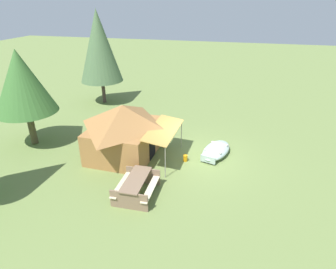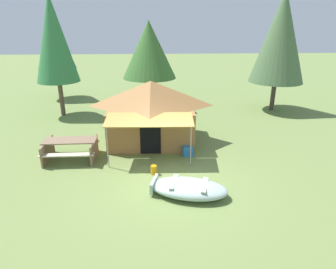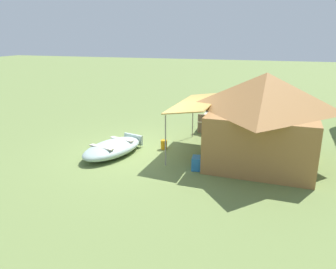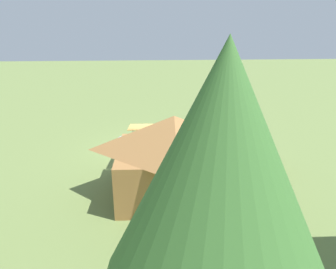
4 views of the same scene
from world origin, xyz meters
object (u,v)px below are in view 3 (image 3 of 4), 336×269
at_px(picnic_table, 220,117).
at_px(cooler_box, 203,163).
at_px(canvas_cabin_tent, 263,116).
at_px(fuel_can, 164,145).
at_px(beached_rowboat, 113,148).

height_order(picnic_table, cooler_box, picnic_table).
bearing_deg(canvas_cabin_tent, picnic_table, -150.86).
relative_size(canvas_cabin_tent, cooler_box, 6.92).
height_order(canvas_cabin_tent, fuel_can, canvas_cabin_tent).
distance_m(beached_rowboat, fuel_can, 1.63).
bearing_deg(beached_rowboat, picnic_table, 146.26).
relative_size(beached_rowboat, fuel_can, 8.13).
xyz_separation_m(beached_rowboat, picnic_table, (-3.92, 2.62, 0.24)).
distance_m(picnic_table, fuel_can, 3.25).
distance_m(canvas_cabin_tent, picnic_table, 3.43).
bearing_deg(canvas_cabin_tent, beached_rowboat, -76.54).
bearing_deg(cooler_box, beached_rowboat, -95.63).
xyz_separation_m(beached_rowboat, cooler_box, (0.28, 2.82, -0.05)).
bearing_deg(canvas_cabin_tent, fuel_can, -89.10).
bearing_deg(picnic_table, cooler_box, 2.78).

